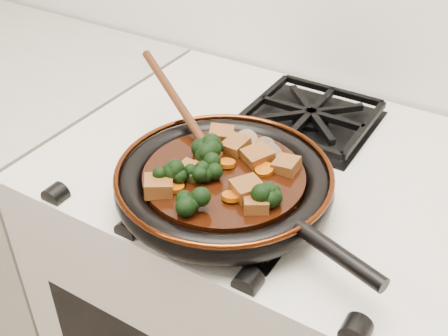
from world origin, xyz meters
The scene contains 29 objects.
stove centered at (0.00, 1.69, 0.45)m, with size 0.76×0.60×0.90m, color silver.
burner_grate_front centered at (0.00, 1.55, 0.91)m, with size 0.23×0.23×0.03m, color black, non-canonical shape.
burner_grate_back centered at (0.00, 1.83, 0.91)m, with size 0.23×0.23×0.03m, color black, non-canonical shape.
skillet centered at (-0.01, 1.54, 0.94)m, with size 0.45×0.33×0.05m.
braising_sauce centered at (-0.01, 1.54, 0.95)m, with size 0.25×0.25×0.02m, color black.
tofu_cube_0 centered at (0.04, 1.51, 0.97)m, with size 0.04×0.04×0.02m, color brown.
tofu_cube_1 centered at (-0.07, 1.45, 0.97)m, with size 0.04×0.04×0.02m, color brown.
tofu_cube_2 centered at (-0.03, 1.60, 0.97)m, with size 0.04×0.03×0.02m, color brown.
tofu_cube_3 centered at (0.06, 1.49, 0.97)m, with size 0.03×0.03×0.02m, color brown.
tofu_cube_4 centered at (-0.07, 1.62, 0.97)m, with size 0.04×0.03×0.02m, color brown.
tofu_cube_5 centered at (0.06, 1.60, 0.97)m, with size 0.04×0.04×0.02m, color brown.
tofu_cube_6 centered at (-0.06, 1.51, 0.97)m, with size 0.03×0.03×0.02m, color brown.
tofu_cube_7 centered at (0.01, 1.59, 0.97)m, with size 0.04×0.04×0.02m, color brown.
broccoli_floret_0 centered at (-0.07, 1.57, 0.97)m, with size 0.06×0.06×0.05m, color black, non-canonical shape.
broccoli_floret_1 centered at (-0.03, 1.52, 0.97)m, with size 0.05×0.05×0.06m, color black, non-canonical shape.
broccoli_floret_2 centered at (-0.07, 1.48, 0.97)m, with size 0.06×0.06×0.06m, color black, non-canonical shape.
broccoli_floret_3 centered at (-0.06, 1.55, 0.97)m, with size 0.06×0.06×0.05m, color black, non-canonical shape.
broccoli_floret_4 centered at (-0.01, 1.44, 0.97)m, with size 0.06×0.06×0.05m, color black, non-canonical shape.
broccoli_floret_5 centered at (-0.04, 1.50, 0.97)m, with size 0.05×0.05×0.06m, color black, non-canonical shape.
broccoli_floret_6 centered at (0.08, 1.51, 0.97)m, with size 0.06×0.06×0.05m, color black, non-canonical shape.
carrot_coin_0 centered at (0.03, 1.49, 0.96)m, with size 0.03×0.03×0.01m, color #AB4604.
carrot_coin_1 centered at (-0.02, 1.56, 0.96)m, with size 0.03×0.03×0.01m, color #AB4604.
carrot_coin_2 centered at (-0.06, 1.47, 0.96)m, with size 0.03×0.03×0.01m, color #AB4604.
carrot_coin_3 centered at (-0.05, 1.53, 0.96)m, with size 0.03×0.03×0.01m, color #AB4604.
carrot_coin_4 centered at (0.04, 1.57, 0.96)m, with size 0.03×0.03×0.01m, color #AB4604.
mushroom_slice_0 centered at (-0.03, 1.63, 0.97)m, with size 0.04×0.04×0.01m, color brown.
mushroom_slice_1 centered at (0.03, 1.61, 0.97)m, with size 0.03×0.03×0.01m, color brown.
mushroom_slice_2 centered at (0.01, 1.62, 0.97)m, with size 0.03×0.03×0.01m, color brown.
wooden_spoon centered at (-0.13, 1.61, 0.98)m, with size 0.16×0.11×0.27m.
Camera 1 is at (0.34, 0.96, 1.46)m, focal length 45.00 mm.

